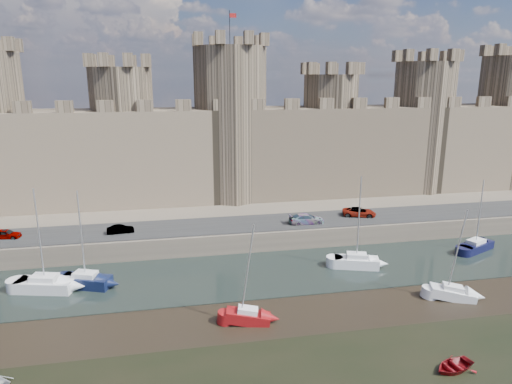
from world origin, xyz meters
TOP-DOWN VIEW (x-y plane):
  - water_channel at (0.00, 24.00)m, footprint 160.00×12.00m
  - quay at (0.00, 60.00)m, footprint 160.00×60.00m
  - road at (0.00, 34.00)m, footprint 160.00×7.00m
  - castle at (-0.64, 48.00)m, footprint 108.50×11.00m
  - car_0 at (-27.07, 34.00)m, footprint 3.61×1.92m
  - car_1 at (-13.85, 33.30)m, footprint 3.36×1.50m
  - car_2 at (9.69, 32.66)m, footprint 4.65×1.92m
  - car_3 at (17.76, 34.35)m, footprint 4.98×3.44m
  - sailboat_0 at (-20.52, 23.88)m, footprint 6.11×3.56m
  - sailboat_1 at (-16.61, 24.08)m, footprint 5.51×3.66m
  - sailboat_2 at (12.90, 23.47)m, footprint 5.28×3.34m
  - sailboat_3 at (29.63, 25.56)m, footprint 5.53×3.94m
  - sailboat_4 at (-1.33, 14.02)m, footprint 4.19×2.33m
  - sailboat_5 at (19.20, 14.66)m, footprint 4.57×3.07m
  - dinghy_4 at (12.63, 4.51)m, footprint 3.82×3.18m

SIDE VIEW (x-z plane):
  - water_channel at x=0.00m, z-range 0.00..0.08m
  - dinghy_4 at x=12.63m, z-range 0.00..0.68m
  - sailboat_5 at x=19.20m, z-range -3.92..5.27m
  - sailboat_4 at x=-1.33m, z-range -3.92..5.31m
  - sailboat_3 at x=29.63m, z-range -3.80..5.24m
  - sailboat_1 at x=-16.61m, z-range -4.34..5.96m
  - sailboat_0 at x=-20.52m, z-range -4.54..6.20m
  - sailboat_2 at x=12.90m, z-range -4.48..6.16m
  - quay at x=0.00m, z-range 0.00..2.50m
  - road at x=0.00m, z-range 2.50..2.60m
  - car_1 at x=-13.85m, z-range 2.50..3.57m
  - car_0 at x=-27.07m, z-range 2.50..3.67m
  - car_3 at x=17.76m, z-range 2.50..3.76m
  - car_2 at x=9.69m, z-range 2.50..3.84m
  - castle at x=-0.64m, z-range -2.83..26.17m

